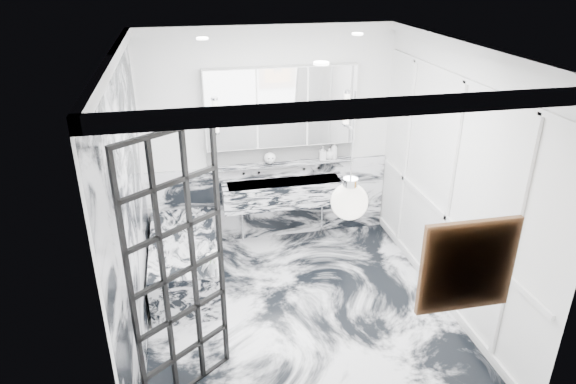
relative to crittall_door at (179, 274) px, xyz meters
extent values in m
plane|color=silver|center=(1.19, 0.79, -1.19)|extent=(3.60, 3.60, 0.00)
plane|color=white|center=(1.19, 0.79, 1.61)|extent=(3.60, 3.60, 0.00)
plane|color=white|center=(1.19, 2.59, 0.21)|extent=(3.60, 0.00, 3.60)
plane|color=white|center=(1.19, -1.01, 0.21)|extent=(3.60, 0.00, 3.60)
plane|color=white|center=(-0.41, 0.79, 0.21)|extent=(0.00, 3.60, 3.60)
plane|color=white|center=(2.79, 0.79, 0.21)|extent=(0.00, 3.60, 3.60)
cube|color=silver|center=(1.19, 2.56, -0.66)|extent=(3.18, 0.05, 1.05)
cube|color=silver|center=(-0.40, 0.79, 0.15)|extent=(0.02, 3.56, 2.68)
cube|color=white|center=(2.77, 0.79, 0.11)|extent=(0.03, 3.40, 2.30)
imported|color=#8C5919|center=(2.04, 2.50, 0.02)|extent=(0.11, 0.11, 0.23)
imported|color=#4C4C51|center=(1.88, 2.50, -0.01)|extent=(0.09, 0.09, 0.18)
imported|color=silver|center=(1.98, 2.50, -0.02)|extent=(0.14, 0.14, 0.15)
sphere|color=white|center=(1.18, 2.50, -0.02)|extent=(0.15, 0.15, 0.15)
cylinder|color=#8C5919|center=(1.89, 2.50, -0.05)|extent=(0.04, 0.04, 0.10)
cylinder|color=silver|center=(0.31, 0.95, -0.58)|extent=(0.08, 0.08, 0.12)
cube|color=orange|center=(1.92, -0.97, 0.43)|extent=(0.58, 0.06, 0.58)
sphere|color=white|center=(1.19, -0.60, 0.81)|extent=(0.25, 0.25, 0.25)
cube|color=silver|center=(1.34, 2.34, -0.46)|extent=(1.60, 0.45, 0.30)
cube|color=silver|center=(1.34, 2.51, -0.12)|extent=(1.90, 0.14, 0.04)
cube|color=white|center=(1.34, 2.57, 0.02)|extent=(1.90, 0.03, 0.23)
cube|color=white|center=(1.34, 2.51, 0.63)|extent=(1.90, 0.16, 1.00)
cylinder|color=white|center=(0.52, 2.42, 0.59)|extent=(0.07, 0.07, 0.40)
cylinder|color=white|center=(2.16, 2.42, 0.59)|extent=(0.07, 0.07, 0.40)
cube|color=silver|center=(0.01, 1.68, -0.91)|extent=(0.75, 1.65, 0.55)
camera|label=1|loc=(0.14, -3.58, 2.31)|focal=32.00mm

